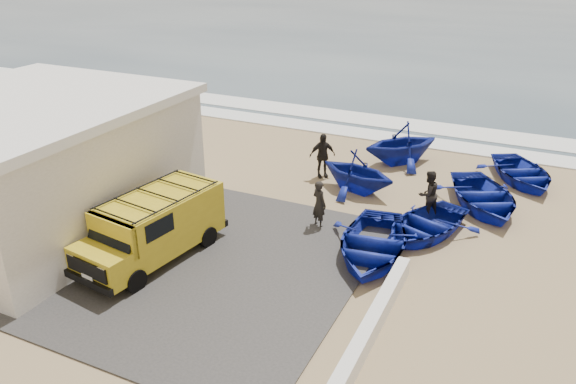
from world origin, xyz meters
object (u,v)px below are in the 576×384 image
(boat_far_right, at_px, (522,173))
(fisherman_middle, at_px, (428,194))
(boat_mid_right, at_px, (483,196))
(boat_near_right, at_px, (424,224))
(parapet, at_px, (373,323))
(building, at_px, (30,163))
(boat_mid_left, at_px, (357,171))
(fisherman_back, at_px, (322,155))
(fisherman_front, at_px, (319,204))
(boat_near_left, at_px, (372,243))
(boat_far_left, at_px, (401,143))
(van, at_px, (154,225))

(boat_far_right, xyz_separation_m, fisherman_middle, (-2.82, -4.75, 0.45))
(boat_mid_right, distance_m, fisherman_middle, 2.37)
(boat_near_right, bearing_deg, parapet, -69.25)
(building, height_order, boat_mid_left, building)
(boat_mid_right, distance_m, boat_far_right, 3.36)
(boat_near_right, xyz_separation_m, fisherman_back, (-5.00, 3.27, 0.54))
(building, xyz_separation_m, parapet, (12.50, -1.00, -1.89))
(boat_mid_right, distance_m, fisherman_front, 6.30)
(boat_near_left, distance_m, boat_mid_left, 5.00)
(boat_mid_right, bearing_deg, fisherman_back, 150.69)
(boat_far_right, bearing_deg, boat_mid_right, -137.92)
(boat_far_left, bearing_deg, fisherman_front, -55.85)
(parapet, height_order, boat_near_right, boat_near_right)
(boat_far_left, xyz_separation_m, fisherman_middle, (2.23, -4.75, -0.07))
(van, xyz_separation_m, fisherman_front, (3.76, 4.06, -0.28))
(van, xyz_separation_m, boat_near_left, (6.02, 2.89, -0.67))
(boat_near_right, distance_m, boat_mid_left, 4.08)
(boat_near_right, height_order, boat_far_left, boat_far_left)
(boat_near_left, height_order, boat_mid_right, boat_near_left)
(boat_near_left, distance_m, fisherman_front, 2.57)
(boat_near_left, relative_size, boat_near_right, 1.13)
(parapet, bearing_deg, fisherman_middle, 91.91)
(boat_near_right, xyz_separation_m, boat_mid_right, (1.47, 3.04, 0.05))
(boat_mid_left, height_order, boat_mid_right, boat_mid_left)
(building, distance_m, boat_far_left, 14.83)
(parapet, relative_size, boat_far_right, 1.52)
(fisherman_back, bearing_deg, boat_near_left, -94.43)
(boat_near_right, distance_m, boat_far_right, 6.73)
(boat_near_left, height_order, boat_mid_left, boat_mid_left)
(fisherman_back, bearing_deg, van, -145.02)
(boat_near_right, bearing_deg, van, -124.61)
(fisherman_middle, bearing_deg, boat_mid_left, -72.20)
(fisherman_middle, bearing_deg, parapet, 38.72)
(boat_far_right, bearing_deg, boat_near_right, -141.26)
(building, relative_size, boat_far_right, 2.38)
(boat_mid_left, xyz_separation_m, boat_mid_right, (4.68, 0.56, -0.39))
(van, bearing_deg, boat_near_right, 42.84)
(fisherman_front, bearing_deg, boat_near_left, -178.84)
(parapet, height_order, boat_mid_left, boat_mid_left)
(parapet, xyz_separation_m, van, (-7.18, 0.68, 0.84))
(boat_far_right, bearing_deg, fisherman_front, -158.90)
(van, distance_m, fisherman_middle, 9.46)
(parapet, distance_m, boat_mid_right, 8.80)
(boat_far_right, bearing_deg, building, -173.00)
(van, distance_m, boat_far_left, 12.12)
(boat_near_left, relative_size, fisherman_front, 2.58)
(van, xyz_separation_m, boat_near_right, (7.18, 4.96, -0.72))
(van, height_order, boat_mid_right, van)
(parapet, bearing_deg, boat_far_right, 77.71)
(boat_far_left, height_order, fisherman_middle, boat_far_left)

